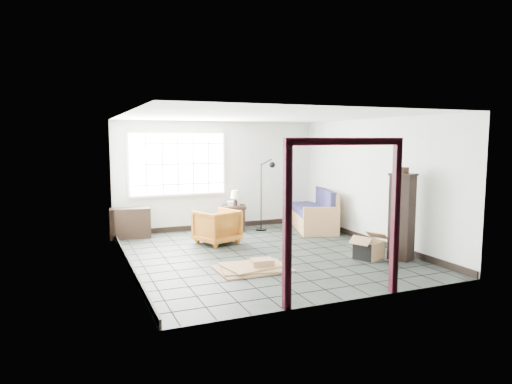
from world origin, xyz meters
name	(u,v)px	position (x,y,z in m)	size (l,w,h in m)	color
ground	(263,254)	(0.00, 0.00, 0.00)	(5.50, 5.50, 0.00)	black
room_shell	(263,166)	(0.00, 0.03, 1.68)	(5.02, 5.52, 2.61)	beige
window_panel	(178,164)	(-1.00, 2.70, 1.60)	(2.32, 0.08, 1.52)	silver
doorway_trim	(345,200)	(0.00, -2.70, 1.38)	(1.80, 0.08, 2.20)	#380C17
futon_sofa	(314,213)	(2.22, 1.93, 0.35)	(1.46, 2.35, 0.98)	#A96E4C
armchair	(217,225)	(-0.54, 1.19, 0.39)	(0.77, 0.72, 0.79)	#914915
side_table	(234,210)	(0.28, 2.40, 0.49)	(0.67, 0.67, 0.59)	black
table_lamp	(235,195)	(0.29, 2.33, 0.85)	(0.30, 0.30, 0.37)	black
projector	(233,203)	(0.27, 2.45, 0.64)	(0.31, 0.27, 0.10)	silver
floor_lamp	(266,192)	(0.98, 2.06, 0.92)	(0.45, 0.30, 1.71)	black
console_shelf	(130,223)	(-2.15, 2.40, 0.34)	(0.89, 0.42, 0.67)	black
tall_shelf	(402,216)	(2.15, -1.32, 0.80)	(0.47, 0.52, 1.57)	black
pot	(405,170)	(2.17, -1.32, 1.63)	(0.17, 0.17, 0.11)	black
open_box	(369,250)	(1.65, -1.04, 0.16)	(0.87, 0.67, 0.45)	olive
cardboard_pile	(254,267)	(-0.56, -0.89, 0.05)	(1.23, 0.97, 0.18)	olive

